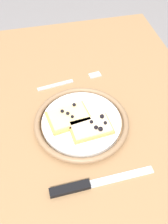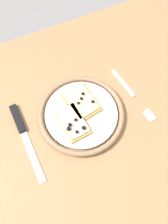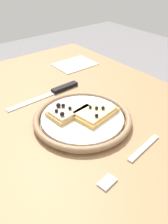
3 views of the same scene
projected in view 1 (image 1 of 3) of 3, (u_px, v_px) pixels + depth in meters
ground_plane at (84, 220)px, 1.25m from camera, size 6.00×6.00×0.00m
dining_table at (84, 147)px, 0.76m from camera, size 1.02×0.72×0.74m
plate at (82, 122)px, 0.68m from camera, size 0.25×0.25×0.02m
pizza_slice_near at (91, 127)px, 0.65m from camera, size 0.07×0.11×0.03m
pizza_slice_far at (69, 117)px, 0.67m from camera, size 0.09×0.12×0.03m
knife at (84, 185)px, 0.57m from camera, size 0.03×0.24×0.01m
fork at (71, 81)px, 0.79m from camera, size 0.05×0.20×0.00m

